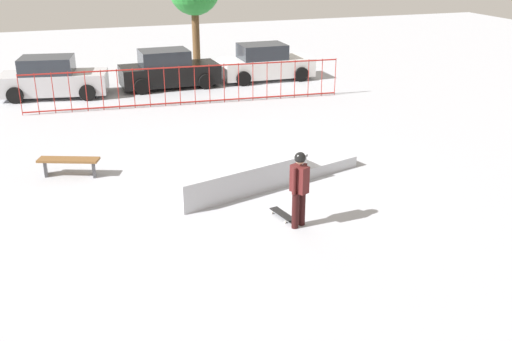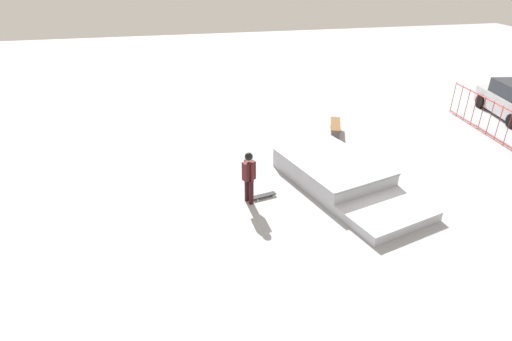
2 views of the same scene
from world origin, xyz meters
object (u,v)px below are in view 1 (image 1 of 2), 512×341
object	(u,v)px
parked_car_silver	(53,79)
parked_car_black	(168,70)
skateboard	(283,214)
skate_ramp	(236,165)
parked_car_white	(265,64)
park_bench	(69,163)
skater	(299,184)

from	to	relation	value
parked_car_silver	parked_car_black	bearing A→B (deg)	11.01
parked_car_black	skateboard	bearing A→B (deg)	-91.52
skate_ramp	parked_car_white	bearing A→B (deg)	50.54
skate_ramp	park_bench	size ratio (longest dim) A/B	3.61
skater	parked_car_white	world-z (taller)	skater
parked_car_silver	skateboard	bearing A→B (deg)	-60.66
skate_ramp	parked_car_white	distance (m)	11.67
skater	park_bench	world-z (taller)	skater
skater	park_bench	bearing A→B (deg)	-161.68
park_bench	parked_car_silver	distance (m)	9.05
parked_car_silver	parked_car_white	world-z (taller)	same
skateboard	parked_car_white	size ratio (longest dim) A/B	0.20
skateboard	skater	bearing A→B (deg)	5.37
skateboard	park_bench	xyz separation A→B (m)	(-4.47, 4.17, 0.28)
park_bench	skateboard	bearing A→B (deg)	-42.95
park_bench	parked_car_black	bearing A→B (deg)	64.33
skater	skateboard	size ratio (longest dim) A/B	2.09
skater	parked_car_white	size ratio (longest dim) A/B	0.42
skateboard	parked_car_white	xyz separation A→B (m)	(4.32, 13.43, 0.65)
skate_ramp	skater	world-z (taller)	skater
skater	park_bench	xyz separation A→B (m)	(-4.64, 4.69, -0.65)
skate_ramp	skateboard	distance (m)	2.73
skater	parked_car_black	distance (m)	13.85
skateboard	parked_car_black	size ratio (longest dim) A/B	0.20
park_bench	skater	bearing A→B (deg)	-45.28
skater	parked_car_white	xyz separation A→B (m)	(4.15, 13.95, -0.28)
skate_ramp	skateboard	world-z (taller)	skate_ramp
skate_ramp	parked_car_silver	size ratio (longest dim) A/B	1.37
parked_car_silver	parked_car_black	size ratio (longest dim) A/B	1.04
skateboard	parked_car_silver	distance (m)	14.05
skateboard	parked_car_silver	size ratio (longest dim) A/B	0.19
skater	parked_car_silver	xyz separation A→B (m)	(-4.91, 13.73, -0.28)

